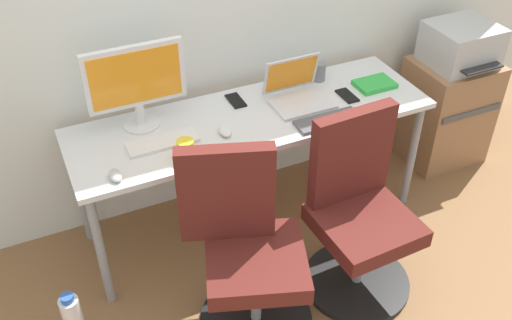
% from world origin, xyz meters
% --- Properties ---
extents(ground_plane, '(5.28, 5.28, 0.00)m').
position_xyz_m(ground_plane, '(0.00, 0.00, 0.00)').
color(ground_plane, brown).
extents(desk, '(1.87, 0.58, 0.71)m').
position_xyz_m(desk, '(0.00, 0.00, 0.65)').
color(desk, silver).
rests_on(desk, ground).
extents(office_chair_left, '(0.56, 0.56, 0.94)m').
position_xyz_m(office_chair_left, '(-0.30, -0.61, 0.42)').
color(office_chair_left, black).
rests_on(office_chair_left, ground).
extents(office_chair_right, '(0.54, 0.54, 0.94)m').
position_xyz_m(office_chair_right, '(0.29, -0.61, 0.42)').
color(office_chair_right, black).
rests_on(office_chair_right, ground).
extents(side_cabinet, '(0.48, 0.42, 0.68)m').
position_xyz_m(side_cabinet, '(1.37, 0.06, 0.34)').
color(side_cabinet, '#996B47').
rests_on(side_cabinet, ground).
extents(printer, '(0.38, 0.40, 0.24)m').
position_xyz_m(printer, '(1.37, 0.06, 0.80)').
color(printer, '#B7B7B7').
rests_on(printer, side_cabinet).
extents(water_bottle_on_floor, '(0.09, 0.09, 0.31)m').
position_xyz_m(water_bottle_on_floor, '(-1.08, -0.42, 0.15)').
color(water_bottle_on_floor, white).
rests_on(water_bottle_on_floor, ground).
extents(desktop_monitor, '(0.48, 0.18, 0.43)m').
position_xyz_m(desktop_monitor, '(-0.53, 0.15, 0.96)').
color(desktop_monitor, silver).
rests_on(desktop_monitor, desk).
extents(open_laptop, '(0.31, 0.27, 0.22)m').
position_xyz_m(open_laptop, '(0.28, 0.04, 0.76)').
color(open_laptop, silver).
rests_on(open_laptop, desk).
extents(keyboard_by_monitor, '(0.34, 0.12, 0.02)m').
position_xyz_m(keyboard_by_monitor, '(-0.49, -0.05, 0.72)').
color(keyboard_by_monitor, silver).
rests_on(keyboard_by_monitor, desk).
extents(keyboard_by_laptop, '(0.34, 0.12, 0.02)m').
position_xyz_m(keyboard_by_laptop, '(0.32, -0.21, 0.72)').
color(keyboard_by_laptop, '#515156').
rests_on(keyboard_by_laptop, desk).
extents(mouse_by_monitor, '(0.06, 0.10, 0.03)m').
position_xyz_m(mouse_by_monitor, '(-0.19, -0.09, 0.73)').
color(mouse_by_monitor, silver).
rests_on(mouse_by_monitor, desk).
extents(mouse_by_laptop, '(0.06, 0.10, 0.03)m').
position_xyz_m(mouse_by_laptop, '(-0.75, -0.21, 0.73)').
color(mouse_by_laptop, '#B7B7B7').
rests_on(mouse_by_laptop, desk).
extents(coffee_mug, '(0.08, 0.08, 0.09)m').
position_xyz_m(coffee_mug, '(-0.42, -0.19, 0.76)').
color(coffee_mug, yellow).
rests_on(coffee_mug, desk).
extents(pen_cup, '(0.07, 0.07, 0.10)m').
position_xyz_m(pen_cup, '(0.49, 0.18, 0.76)').
color(pen_cup, slate).
rests_on(pen_cup, desk).
extents(phone_near_laptop, '(0.07, 0.14, 0.01)m').
position_xyz_m(phone_near_laptop, '(-0.02, 0.16, 0.71)').
color(phone_near_laptop, black).
rests_on(phone_near_laptop, desk).
extents(phone_near_monitor, '(0.07, 0.14, 0.01)m').
position_xyz_m(phone_near_monitor, '(0.54, -0.04, 0.71)').
color(phone_near_monitor, black).
rests_on(phone_near_monitor, desk).
extents(notebook, '(0.21, 0.15, 0.03)m').
position_xyz_m(notebook, '(0.73, -0.01, 0.72)').
color(notebook, green).
rests_on(notebook, desk).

